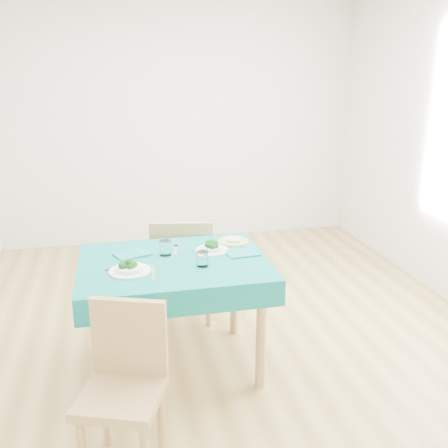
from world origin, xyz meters
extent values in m
cube|color=olive|center=(0.00, 0.00, -0.01)|extent=(4.00, 4.50, 0.02)
cube|color=silver|center=(0.00, 2.25, 1.35)|extent=(4.00, 0.02, 2.70)
cube|color=silver|center=(0.00, -2.25, 1.35)|extent=(4.00, 0.02, 2.70)
cube|color=#096463|center=(-0.42, -0.40, 0.38)|extent=(1.17, 0.89, 0.76)
cube|color=#9C7A49|center=(-0.79, -1.25, 0.47)|extent=(0.50, 0.52, 0.94)
cube|color=#9C7A49|center=(-0.26, 0.31, 0.58)|extent=(0.55, 0.58, 1.15)
cube|color=silver|center=(-0.80, -0.54, 0.76)|extent=(0.07, 0.16, 0.00)
cube|color=silver|center=(-0.56, -0.57, 0.76)|extent=(0.04, 0.23, 0.00)
cube|color=silver|center=(-0.38, -0.21, 0.76)|extent=(0.06, 0.19, 0.00)
cube|color=silver|center=(0.10, -0.30, 0.76)|extent=(0.08, 0.22, 0.00)
cube|color=#0D6E6C|center=(-0.67, -0.25, 0.76)|extent=(0.25, 0.22, 0.01)
cube|color=#0D6E6C|center=(0.04, -0.38, 0.76)|extent=(0.21, 0.16, 0.01)
cylinder|color=white|center=(-0.45, -0.29, 0.81)|extent=(0.08, 0.08, 0.10)
cylinder|color=white|center=(-0.25, -0.53, 0.80)|extent=(0.07, 0.07, 0.09)
cylinder|color=#B7BE5C|center=(0.04, -0.13, 0.76)|extent=(0.21, 0.21, 0.01)
cube|color=beige|center=(0.04, -0.13, 0.78)|extent=(0.11, 0.11, 0.01)
camera|label=1|loc=(-0.75, -3.32, 1.91)|focal=40.00mm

